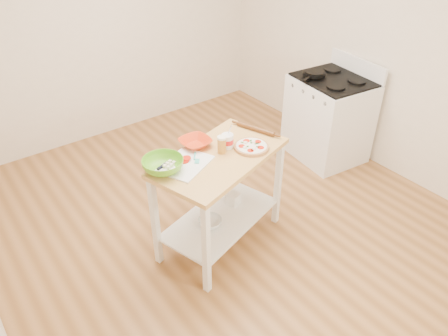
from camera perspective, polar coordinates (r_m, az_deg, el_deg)
The scene contains 15 objects.
room_shell at distance 3.49m, azimuth -0.27°, elevation 10.47°, with size 4.04×4.54×2.74m.
prep_island at distance 3.58m, azimuth -0.53°, elevation -1.78°, with size 1.25×0.91×0.90m.
gas_stove at distance 5.06m, azimuth 13.48°, elevation 6.38°, with size 0.77×0.87×1.11m.
skillet at distance 4.85m, azimuth 11.71°, elevation 11.96°, with size 0.36×0.24×0.03m.
pizza at distance 3.53m, azimuth 3.59°, elevation 2.81°, with size 0.28×0.28×0.04m.
cutting_board at distance 3.34m, azimuth -5.18°, elevation 0.54°, with size 0.49×0.44×0.04m.
spatula at distance 3.38m, azimuth -3.71°, elevation 1.26°, with size 0.09×0.15×0.01m.
knife at distance 3.34m, azimuth -7.60°, elevation 0.58°, with size 0.26×0.11×0.01m.
orange_bowl at distance 3.56m, azimuth -3.77°, elevation 3.33°, with size 0.25×0.25×0.06m, color red.
green_bowl at distance 3.27m, azimuth -7.99°, elevation 0.39°, with size 0.31×0.31×0.10m, color #5FB120.
beer_pint at distance 3.44m, azimuth -0.29°, elevation 3.08°, with size 0.07×0.07×0.14m.
yogurt_tub at distance 3.52m, azimuth 0.46°, elevation 3.57°, with size 0.10×0.10×0.21m.
rolling_pin at distance 3.78m, azimuth 4.15°, elevation 5.11°, with size 0.04×0.04×0.36m, color brown.
shelf_glass_bowl at distance 3.73m, azimuth -1.84°, elevation -7.09°, with size 0.20×0.20×0.06m, color silver.
shelf_bin at distance 3.94m, azimuth 1.21°, elevation -4.04°, with size 0.11×0.11×0.11m, color white.
Camera 1 is at (-1.90, -2.57, 2.74)m, focal length 35.00 mm.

